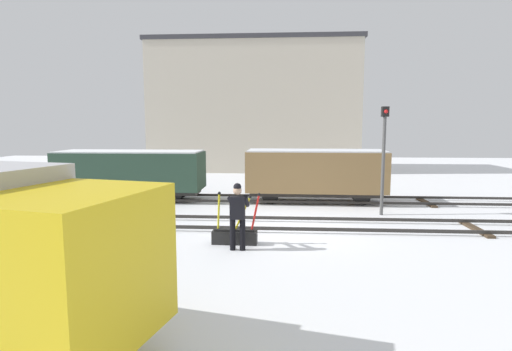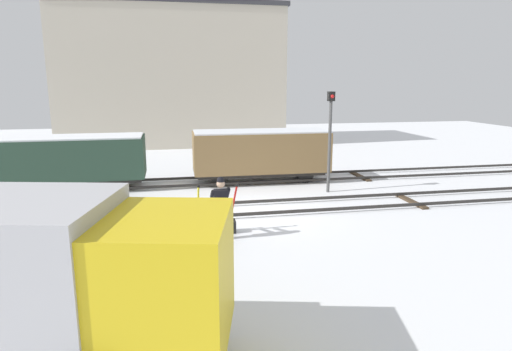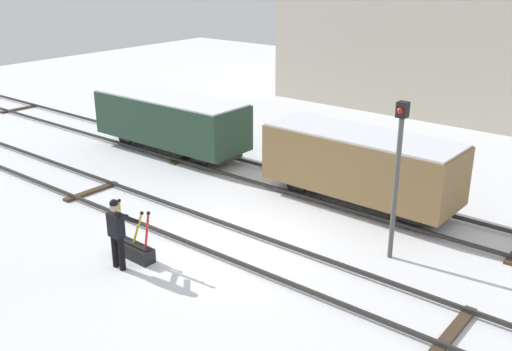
% 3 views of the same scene
% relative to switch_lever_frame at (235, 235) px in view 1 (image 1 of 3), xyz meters
% --- Properties ---
extents(ground_plane, '(60.00, 60.00, 0.00)m').
position_rel_switch_lever_frame_xyz_m(ground_plane, '(1.48, 1.95, -0.25)').
color(ground_plane, white).
extents(track_main_line, '(44.00, 1.94, 0.18)m').
position_rel_switch_lever_frame_xyz_m(track_main_line, '(1.48, 1.95, -0.13)').
color(track_main_line, '#2D2B28').
rests_on(track_main_line, ground_plane).
extents(track_siding_near, '(44.00, 1.94, 0.18)m').
position_rel_switch_lever_frame_xyz_m(track_siding_near, '(1.48, 6.36, -0.13)').
color(track_siding_near, '#2D2B28').
rests_on(track_siding_near, ground_plane).
extents(switch_lever_frame, '(1.34, 0.39, 1.45)m').
position_rel_switch_lever_frame_xyz_m(switch_lever_frame, '(0.00, 0.00, 0.00)').
color(switch_lever_frame, black).
rests_on(switch_lever_frame, ground_plane).
extents(rail_worker, '(0.54, 0.65, 1.78)m').
position_rel_switch_lever_frame_xyz_m(rail_worker, '(0.14, -0.54, 0.76)').
color(rail_worker, black).
rests_on(rail_worker, ground_plane).
extents(signal_post, '(0.24, 0.32, 3.93)m').
position_rel_switch_lever_frame_xyz_m(signal_post, '(4.92, 3.98, 2.15)').
color(signal_post, '#4C4C4C').
rests_on(signal_post, ground_plane).
extents(apartment_building, '(15.10, 6.71, 9.35)m').
position_rel_switch_lever_frame_xyz_m(apartment_building, '(-0.83, 19.97, 4.43)').
color(apartment_building, beige).
rests_on(apartment_building, ground_plane).
extents(freight_car_back_track, '(6.30, 2.07, 2.17)m').
position_rel_switch_lever_frame_xyz_m(freight_car_back_track, '(-5.35, 6.36, 1.02)').
color(freight_car_back_track, '#2D2B28').
rests_on(freight_car_back_track, ground_plane).
extents(freight_car_near_switch, '(5.84, 2.11, 2.24)m').
position_rel_switch_lever_frame_xyz_m(freight_car_near_switch, '(2.68, 6.36, 1.05)').
color(freight_car_near_switch, '#2D2B28').
rests_on(freight_car_near_switch, ground_plane).
extents(perched_bird_roof_left, '(0.22, 0.28, 0.13)m').
position_rel_switch_lever_frame_xyz_m(perched_bird_roof_left, '(-5.27, 20.89, 9.16)').
color(perched_bird_roof_left, '#333338').
rests_on(perched_bird_roof_left, apartment_building).
extents(perched_bird_roof_right, '(0.24, 0.28, 0.13)m').
position_rel_switch_lever_frame_xyz_m(perched_bird_roof_right, '(-5.16, 22.46, 9.16)').
color(perched_bird_roof_right, '#514C47').
rests_on(perched_bird_roof_right, apartment_building).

